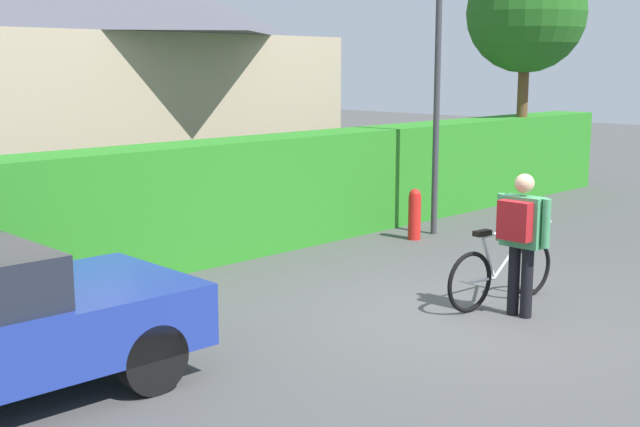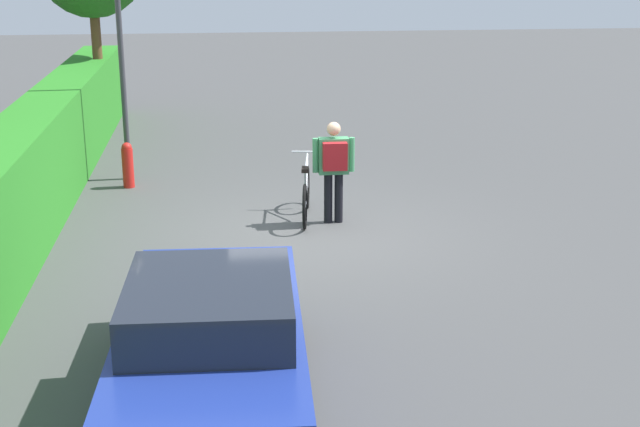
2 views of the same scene
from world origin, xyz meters
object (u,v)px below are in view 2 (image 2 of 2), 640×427
at_px(parked_car_near, 211,338).
at_px(fire_hydrant, 128,165).
at_px(person_rider, 334,163).
at_px(street_lamp, 119,24).
at_px(bicycle, 306,194).

relative_size(parked_car_near, fire_hydrant, 4.89).
xyz_separation_m(person_rider, street_lamp, (3.03, 3.40, 1.84)).
distance_m(parked_car_near, fire_hydrant, 8.00).
distance_m(parked_car_near, street_lamp, 8.83).
bearing_deg(fire_hydrant, bicycle, -126.11).
xyz_separation_m(parked_car_near, fire_hydrant, (7.85, 1.51, -0.26)).
bearing_deg(bicycle, parked_car_near, 165.81).
bearing_deg(bicycle, person_rider, -126.33).
distance_m(bicycle, person_rider, 0.75).
height_order(parked_car_near, bicycle, parked_car_near).
distance_m(street_lamp, fire_hydrant, 2.45).
xyz_separation_m(bicycle, fire_hydrant, (2.15, 2.95, 0.03)).
height_order(bicycle, fire_hydrant, bicycle).
distance_m(parked_car_near, person_rider, 5.71).
distance_m(parked_car_near, bicycle, 5.88).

